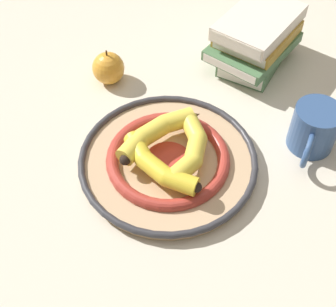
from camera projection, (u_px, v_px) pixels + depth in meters
The scene contains 8 objects.
ground_plane at pixel (169, 153), 0.94m from camera, with size 2.80×2.80×0.00m, color beige.
decorative_bowl at pixel (168, 160), 0.91m from camera, with size 0.35×0.35×0.03m.
banana_a at pixel (156, 165), 0.86m from camera, with size 0.19×0.07×0.04m.
banana_b at pixel (191, 150), 0.88m from camera, with size 0.13×0.15×0.04m.
banana_c at pixel (157, 132), 0.91m from camera, with size 0.06×0.20×0.04m.
book_stack at pixel (256, 40), 1.07m from camera, with size 0.20×0.25×0.13m.
coffee_mug at pixel (314, 128), 0.92m from camera, with size 0.10×0.14×0.10m.
apple at pixel (108, 68), 1.05m from camera, with size 0.07×0.07×0.09m.
Camera 1 is at (-0.48, 0.36, 0.73)m, focal length 50.00 mm.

